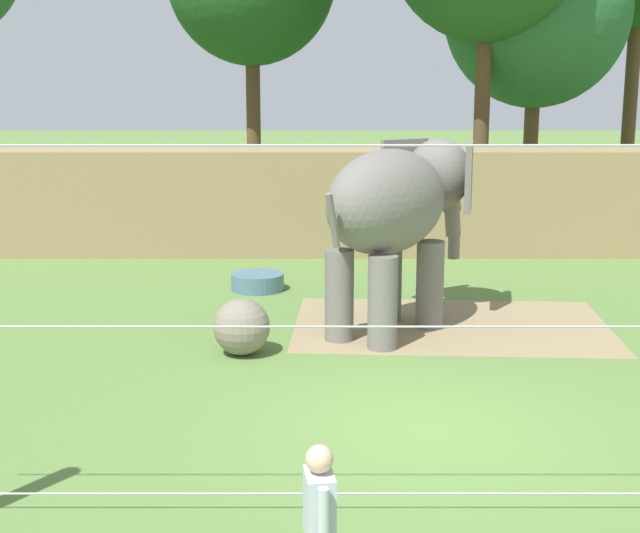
# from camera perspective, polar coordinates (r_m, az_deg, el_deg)

# --- Properties ---
(ground_plane) EXTENTS (120.00, 120.00, 0.00)m
(ground_plane) POSITION_cam_1_polar(r_m,az_deg,el_deg) (11.92, 7.17, -10.07)
(ground_plane) COLOR #5B7F3D
(dirt_patch) EXTENTS (5.79, 3.98, 0.01)m
(dirt_patch) POSITION_cam_1_polar(r_m,az_deg,el_deg) (16.63, 8.41, -3.64)
(dirt_patch) COLOR #937F5B
(dirt_patch) RESTS_ON ground
(embankment_wall) EXTENTS (36.00, 1.80, 2.58)m
(embankment_wall) POSITION_cam_1_polar(r_m,az_deg,el_deg) (22.95, 3.80, 4.09)
(embankment_wall) COLOR #997F56
(embankment_wall) RESTS_ON ground
(elephant) EXTENTS (3.34, 3.91, 3.27)m
(elephant) POSITION_cam_1_polar(r_m,az_deg,el_deg) (15.84, 5.08, 3.65)
(elephant) COLOR slate
(elephant) RESTS_ON ground
(enrichment_ball) EXTENTS (0.92, 0.92, 0.92)m
(enrichment_ball) POSITION_cam_1_polar(r_m,az_deg,el_deg) (14.74, -4.67, -3.76)
(enrichment_ball) COLOR gray
(enrichment_ball) RESTS_ON ground
(cable_fence) EXTENTS (12.44, 0.25, 4.03)m
(cable_fence) POSITION_cam_1_polar(r_m,az_deg,el_deg) (8.17, 10.27, -5.57)
(cable_fence) COLOR brown
(cable_fence) RESTS_ON ground
(water_tub) EXTENTS (1.10, 1.10, 0.35)m
(water_tub) POSITION_cam_1_polar(r_m,az_deg,el_deg) (19.10, -3.67, -0.93)
(water_tub) COLOR slate
(water_tub) RESTS_ON ground
(tree_behind_wall) EXTENTS (5.47, 5.47, 9.13)m
(tree_behind_wall) POSITION_cam_1_polar(r_m,az_deg,el_deg) (28.65, 13.62, 15.29)
(tree_behind_wall) COLOR brown
(tree_behind_wall) RESTS_ON ground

